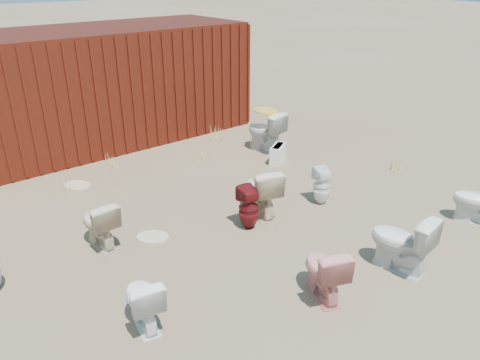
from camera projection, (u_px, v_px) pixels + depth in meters
ground at (265, 226)px, 7.01m from camera, size 100.00×100.00×0.00m
shipping_container at (107, 85)px, 10.19m from camera, size 6.00×2.40×2.40m
toilet_front_a at (143, 301)px, 4.96m from camera, size 0.49×0.70×0.65m
toilet_front_pink at (324, 271)px, 5.40m from camera, size 0.63×0.79×0.70m
toilet_front_c at (401, 242)px, 5.87m from camera, size 0.55×0.84×0.81m
toilet_front_maroon at (249, 208)px, 6.84m from camera, size 0.34×0.35×0.67m
toilet_front_e at (478, 201)px, 6.99m from camera, size 0.64×0.81×0.72m
toilet_back_beige_left at (99, 223)px, 6.40m from camera, size 0.40×0.69×0.70m
toilet_back_beige_right at (261, 191)px, 7.19m from camera, size 0.68×0.90×0.81m
toilet_back_yellowlid at (265, 131)px, 9.70m from camera, size 0.59×0.90×0.86m
toilet_back_e at (322, 186)px, 7.57m from camera, size 0.37×0.37×0.63m
yellow_lid at (266, 111)px, 9.52m from camera, size 0.43×0.54×0.02m
loose_tank at (278, 154)px, 9.24m from camera, size 0.53×0.42×0.35m
loose_lid_near at (77, 185)px, 8.29m from camera, size 0.52×0.59×0.02m
loose_lid_far at (153, 237)px, 6.71m from camera, size 0.58×0.59×0.02m
weed_clump_a at (58, 185)px, 7.99m from camera, size 0.36×0.36×0.28m
weed_clump_b at (204, 156)px, 9.28m from camera, size 0.32×0.32×0.25m
weed_clump_c at (253, 140)px, 9.99m from camera, size 0.36×0.36×0.32m
weed_clump_d at (109, 162)px, 8.92m from camera, size 0.30×0.30×0.29m
weed_clump_e at (216, 134)px, 10.36m from camera, size 0.34×0.34×0.34m
weed_clump_f at (392, 165)px, 8.87m from camera, size 0.28×0.28×0.22m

